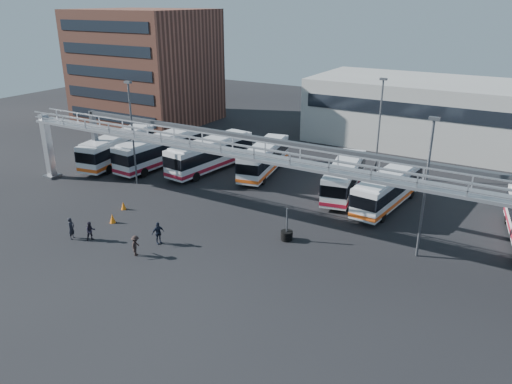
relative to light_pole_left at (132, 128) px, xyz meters
The scene contains 20 objects.
ground 18.78m from the light_pole_left, 26.57° to the right, with size 140.00×140.00×0.00m, color black.
gantry 16.14m from the light_pole_left, ahead, with size 51.40×5.15×7.10m.
apartment_building 28.52m from the light_pole_left, 129.29° to the left, with size 18.00×15.00×16.00m, color brown.
warehouse 41.07m from the light_pole_left, 46.97° to the left, with size 42.00×14.00×8.00m, color #9E9E99.
light_pole_left is the anchor object (origin of this frame).
light_pole_mid 28.02m from the light_pole_left, ahead, with size 0.70×0.35×10.21m.
light_pole_back 24.41m from the light_pole_left, 34.99° to the left, with size 0.70×0.35×10.21m.
bus_0 8.45m from the light_pole_left, 148.08° to the left, with size 4.33×11.37×3.37m.
bus_1 6.89m from the light_pole_left, 106.99° to the left, with size 3.30×11.44×3.43m.
bus_2 9.06m from the light_pole_left, 61.05° to the left, with size 3.89×11.54×3.44m.
bus_3 13.79m from the light_pole_left, 44.54° to the left, with size 4.33×10.62×3.14m.
bus_5 20.89m from the light_pole_left, 22.86° to the left, with size 4.22×10.58×3.13m.
bus_6 24.68m from the light_pole_left, 16.42° to the left, with size 3.47×10.61×3.16m.
pedestrian_a 13.42m from the light_pole_left, 69.89° to the right, with size 0.64×0.42×1.75m, color black.
pedestrian_b 13.52m from the light_pole_left, 62.76° to the right, with size 0.74×0.58×1.53m, color #26202D.
pedestrian_c 16.15m from the light_pole_left, 47.06° to the right, with size 1.01×0.58×1.56m, color black.
pedestrian_d 14.73m from the light_pole_left, 40.25° to the right, with size 1.03×0.43×1.75m, color #1A202F.
cone_left 10.80m from the light_pole_left, 59.04° to the right, with size 0.48×0.48×0.77m, color orange.
cone_right 8.49m from the light_pole_left, 57.01° to the right, with size 0.45×0.45×0.72m, color orange.
tire_stack 19.76m from the light_pole_left, 10.59° to the right, with size 0.93×0.93×2.64m.
Camera 1 is at (18.24, -26.44, 17.41)m, focal length 35.00 mm.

